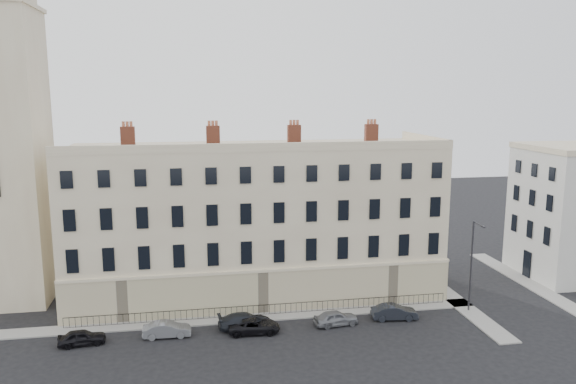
% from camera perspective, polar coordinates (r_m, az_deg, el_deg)
% --- Properties ---
extents(ground, '(160.00, 160.00, 0.00)m').
position_cam_1_polar(ground, '(49.00, 5.62, -14.31)').
color(ground, black).
rests_on(ground, ground).
extents(terrace, '(36.22, 12.22, 17.00)m').
position_cam_1_polar(terrace, '(56.67, -3.34, -2.86)').
color(terrace, beige).
rests_on(terrace, ground).
extents(adjacent_building, '(10.00, 10.00, 14.00)m').
position_cam_1_polar(adjacent_building, '(69.15, 26.94, -2.00)').
color(adjacent_building, silver).
rests_on(adjacent_building, ground).
extents(pavement_terrace, '(48.00, 2.00, 0.12)m').
position_cam_1_polar(pavement_terrace, '(52.04, -6.86, -12.75)').
color(pavement_terrace, gray).
rests_on(pavement_terrace, ground).
extents(pavement_east_return, '(2.00, 24.00, 0.12)m').
position_cam_1_polar(pavement_east_return, '(60.30, 15.69, -9.79)').
color(pavement_east_return, gray).
rests_on(pavement_east_return, ground).
extents(pavement_adjacent, '(2.00, 20.00, 0.12)m').
position_cam_1_polar(pavement_adjacent, '(66.70, 22.80, -8.28)').
color(pavement_adjacent, gray).
rests_on(pavement_adjacent, ground).
extents(railings, '(35.00, 0.04, 0.96)m').
position_cam_1_polar(railings, '(52.54, -2.45, -11.87)').
color(railings, black).
rests_on(railings, ground).
extents(car_a, '(3.88, 1.96, 1.27)m').
position_cam_1_polar(car_a, '(49.84, -20.21, -13.69)').
color(car_a, black).
rests_on(car_a, ground).
extents(car_b, '(3.99, 1.42, 1.31)m').
position_cam_1_polar(car_b, '(49.34, -12.20, -13.49)').
color(car_b, slate).
rests_on(car_b, ground).
extents(car_c, '(4.82, 2.21, 1.37)m').
position_cam_1_polar(car_c, '(49.96, -4.38, -12.94)').
color(car_c, black).
rests_on(car_c, ground).
extents(car_d, '(4.52, 2.25, 1.23)m').
position_cam_1_polar(car_d, '(49.13, -3.46, -13.42)').
color(car_d, black).
rests_on(car_d, ground).
extents(car_e, '(4.08, 2.07, 1.33)m').
position_cam_1_polar(car_e, '(50.66, 4.90, -12.62)').
color(car_e, slate).
rests_on(car_e, ground).
extents(car_f, '(4.27, 1.89, 1.36)m').
position_cam_1_polar(car_f, '(52.54, 10.74, -11.90)').
color(car_f, black).
rests_on(car_f, ground).
extents(streetlamp, '(0.29, 1.87, 8.65)m').
position_cam_1_polar(streetlamp, '(54.65, 18.19, -6.79)').
color(streetlamp, '#313136').
rests_on(streetlamp, ground).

